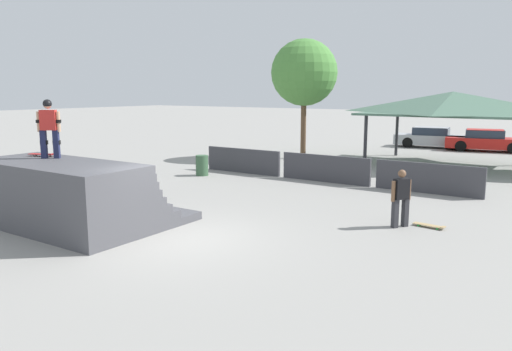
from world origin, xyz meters
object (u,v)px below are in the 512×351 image
(skater_on_deck, at_px, (49,125))
(parked_car_silver, at_px, (432,138))
(skateboard_on_deck, at_px, (43,154))
(trash_bin, at_px, (202,165))
(skateboard_on_ground, at_px, (430,225))
(tree_beside_pavilion, at_px, (304,73))
(parked_car_red, at_px, (486,141))
(bystander_walking, at_px, (401,195))

(skater_on_deck, bearing_deg, parked_car_silver, 43.94)
(skateboard_on_deck, height_order, trash_bin, skateboard_on_deck)
(skateboard_on_ground, height_order, tree_beside_pavilion, tree_beside_pavilion)
(parked_car_red, bearing_deg, tree_beside_pavilion, -140.89)
(skater_on_deck, height_order, tree_beside_pavilion, tree_beside_pavilion)
(skateboard_on_deck, relative_size, tree_beside_pavilion, 0.13)
(skater_on_deck, bearing_deg, bystander_walking, -7.23)
(parked_car_silver, bearing_deg, parked_car_red, -10.20)
(trash_bin, bearing_deg, parked_car_silver, 71.95)
(skater_on_deck, height_order, parked_car_silver, skater_on_deck)
(skateboard_on_deck, distance_m, tree_beside_pavilion, 15.18)
(skater_on_deck, bearing_deg, skateboard_on_deck, 131.78)
(skateboard_on_deck, bearing_deg, parked_car_silver, 62.00)
(bystander_walking, bearing_deg, tree_beside_pavilion, -108.29)
(bystander_walking, bearing_deg, parked_car_silver, -135.24)
(tree_beside_pavilion, relative_size, trash_bin, 7.22)
(tree_beside_pavilion, xyz_separation_m, parked_car_red, (7.43, 8.76, -3.82))
(bystander_walking, xyz_separation_m, parked_car_red, (-1.12, 19.20, -0.24))
(bystander_walking, bearing_deg, trash_bin, -76.90)
(tree_beside_pavilion, distance_m, trash_bin, 8.21)
(skater_on_deck, relative_size, parked_car_red, 0.33)
(skateboard_on_deck, xyz_separation_m, skateboard_on_ground, (9.29, 4.89, -1.73))
(skateboard_on_ground, bearing_deg, tree_beside_pavilion, 139.95)
(skater_on_deck, xyz_separation_m, skateboard_on_ground, (8.76, 5.00, -2.57))
(trash_bin, bearing_deg, skateboard_on_deck, -83.63)
(skater_on_deck, xyz_separation_m, bystander_walking, (8.07, 4.62, -1.78))
(tree_beside_pavilion, bearing_deg, trash_bin, -97.50)
(tree_beside_pavilion, distance_m, parked_car_red, 12.11)
(tree_beside_pavilion, bearing_deg, skateboard_on_ground, -47.45)
(tree_beside_pavilion, relative_size, parked_car_red, 1.30)
(skateboard_on_ground, distance_m, tree_beside_pavilion, 14.33)
(skater_on_deck, relative_size, trash_bin, 1.85)
(bystander_walking, relative_size, parked_car_silver, 0.32)
(tree_beside_pavilion, bearing_deg, parked_car_red, 49.72)
(skateboard_on_deck, xyz_separation_m, parked_car_silver, (4.36, 23.90, -1.18))
(trash_bin, distance_m, parked_car_silver, 16.89)
(bystander_walking, distance_m, parked_car_red, 19.23)
(skateboard_on_deck, relative_size, bystander_walking, 0.53)
(tree_beside_pavilion, height_order, parked_car_silver, tree_beside_pavilion)
(skater_on_deck, xyz_separation_m, parked_car_red, (6.95, 23.82, -2.03))
(skateboard_on_ground, bearing_deg, trash_bin, 171.27)
(skater_on_deck, relative_size, skateboard_on_ground, 1.85)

